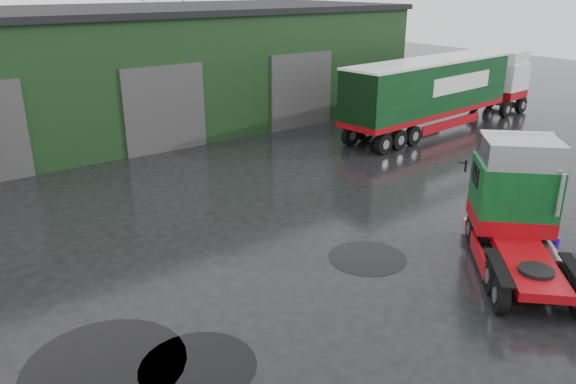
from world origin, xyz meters
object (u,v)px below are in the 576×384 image
object	(u,v)px
warehouse	(115,69)
hero_tractor	(527,216)
tree_back_b	(170,36)
lorry_right	(428,97)
wash_bucket	(554,242)

from	to	relation	value
warehouse	hero_tractor	distance (m)	23.03
warehouse	hero_tractor	bearing A→B (deg)	-83.76
warehouse	tree_back_b	bearing A→B (deg)	51.34
lorry_right	wash_bucket	bearing A→B (deg)	-38.64
lorry_right	tree_back_b	world-z (taller)	tree_back_b
tree_back_b	hero_tractor	bearing A→B (deg)	-99.50
warehouse	wash_bucket	bearing A→B (deg)	-77.41
hero_tractor	tree_back_b	distance (m)	33.37
warehouse	tree_back_b	world-z (taller)	tree_back_b
warehouse	lorry_right	size ratio (longest dim) A/B	2.21
hero_tractor	wash_bucket	world-z (taller)	hero_tractor
hero_tractor	tree_back_b	bearing A→B (deg)	124.75
warehouse	lorry_right	xyz separation A→B (m)	(12.51, -11.00, -1.23)
wash_bucket	tree_back_b	world-z (taller)	tree_back_b
hero_tractor	warehouse	bearing A→B (deg)	140.50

